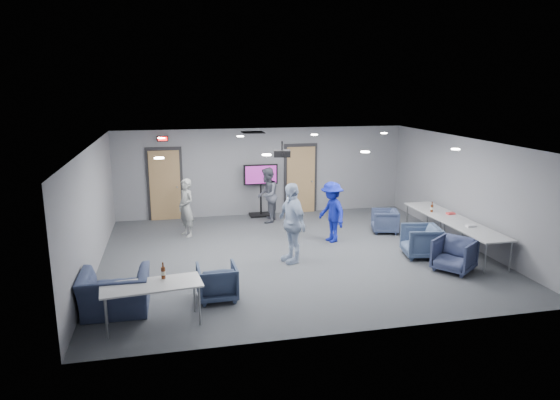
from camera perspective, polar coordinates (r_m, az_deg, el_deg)
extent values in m
plane|color=#383B40|center=(12.11, 1.59, -6.20)|extent=(9.00, 9.00, 0.00)
plane|color=silver|center=(11.51, 1.67, 6.59)|extent=(9.00, 9.00, 0.00)
cube|color=slate|center=(15.57, -1.95, 3.26)|extent=(9.00, 0.02, 2.70)
cube|color=slate|center=(8.07, 8.57, -6.22)|extent=(9.00, 0.02, 2.70)
cube|color=slate|center=(11.53, -20.62, -1.05)|extent=(0.02, 8.00, 2.70)
cube|color=slate|center=(13.53, 20.45, 0.95)|extent=(0.02, 8.00, 2.70)
cube|color=black|center=(15.34, -13.01, 1.76)|extent=(1.06, 0.06, 2.24)
cube|color=#9D774C|center=(15.31, -13.00, 1.62)|extent=(0.90, 0.05, 2.10)
cylinder|color=gray|center=(15.27, -11.68, 1.47)|extent=(0.04, 0.10, 0.04)
cube|color=black|center=(15.85, 2.35, 2.44)|extent=(1.06, 0.06, 2.24)
cube|color=#9D774C|center=(15.82, 2.39, 2.31)|extent=(0.90, 0.05, 2.10)
cylinder|color=gray|center=(15.87, 3.66, 2.15)|extent=(0.04, 0.10, 0.04)
cube|color=black|center=(15.11, -13.27, 6.84)|extent=(0.32, 0.06, 0.16)
cube|color=#FF0C0C|center=(15.07, -13.27, 6.82)|extent=(0.26, 0.02, 0.11)
cube|color=black|center=(14.14, -3.10, 7.72)|extent=(0.60, 0.60, 0.03)
cylinder|color=white|center=(9.39, -13.65, 4.68)|extent=(0.18, 0.18, 0.02)
cylinder|color=white|center=(12.96, -13.41, 6.90)|extent=(0.18, 0.18, 0.02)
cylinder|color=white|center=(9.55, -1.54, 5.18)|extent=(0.18, 0.18, 0.02)
cylinder|color=white|center=(13.08, -4.56, 7.27)|extent=(0.18, 0.18, 0.02)
cylinder|color=white|center=(10.12, 9.70, 5.44)|extent=(0.18, 0.18, 0.02)
cylinder|color=white|center=(13.50, 3.95, 7.45)|extent=(0.18, 0.18, 0.02)
cylinder|color=white|center=(11.03, 19.43, 5.50)|extent=(0.18, 0.18, 0.02)
cylinder|color=white|center=(14.19, 11.79, 7.48)|extent=(0.18, 0.18, 0.02)
imported|color=#969996|center=(13.58, -10.67, -0.86)|extent=(0.61, 0.68, 1.57)
imported|color=#565A67|center=(14.70, -1.47, 0.56)|extent=(0.86, 0.96, 1.63)
imported|color=#ABBDDB|center=(11.36, 1.34, -2.62)|extent=(0.72, 1.17, 1.85)
imported|color=navy|center=(12.93, 5.93, -1.37)|extent=(0.83, 1.14, 1.58)
imported|color=#36415E|center=(14.08, 11.88, -2.36)|extent=(0.86, 0.85, 0.64)
imported|color=#3D4E6B|center=(12.30, 15.81, -4.56)|extent=(0.96, 0.95, 0.75)
imported|color=#353D5C|center=(11.60, 19.29, -5.93)|extent=(1.12, 1.11, 0.73)
imported|color=#34405B|center=(9.66, -7.20, -9.27)|extent=(0.75, 0.77, 0.68)
imported|color=#343D5A|center=(9.47, -18.33, -10.03)|extent=(1.20, 1.06, 0.77)
cube|color=#A5A8AA|center=(13.91, 17.20, -1.18)|extent=(0.80, 1.92, 0.03)
cylinder|color=gray|center=(14.60, 14.32, -1.82)|extent=(0.04, 0.04, 0.70)
cylinder|color=gray|center=(13.11, 17.75, -3.73)|extent=(0.04, 0.04, 0.70)
cylinder|color=gray|center=(14.89, 16.53, -1.67)|extent=(0.04, 0.04, 0.70)
cylinder|color=gray|center=(13.44, 20.13, -3.50)|extent=(0.04, 0.04, 0.70)
cube|color=#A5A8AA|center=(12.35, 21.50, -3.27)|extent=(0.77, 1.86, 0.03)
cylinder|color=gray|center=(12.98, 18.17, -3.93)|extent=(0.04, 0.04, 0.70)
cylinder|color=gray|center=(11.63, 22.40, -6.23)|extent=(0.04, 0.04, 0.70)
cylinder|color=gray|center=(13.29, 20.46, -3.70)|extent=(0.04, 0.04, 0.70)
cylinder|color=gray|center=(11.98, 24.83, -5.91)|extent=(0.04, 0.04, 0.70)
cube|color=#A5A8AA|center=(8.74, -14.48, -9.40)|extent=(1.73, 0.88, 0.03)
cylinder|color=gray|center=(9.20, -9.77, -10.47)|extent=(0.04, 0.04, 0.70)
cylinder|color=gray|center=(9.11, -19.27, -11.27)|extent=(0.04, 0.04, 0.70)
cylinder|color=gray|center=(8.72, -9.18, -11.82)|extent=(0.04, 0.04, 0.70)
cylinder|color=gray|center=(8.63, -19.26, -12.68)|extent=(0.04, 0.04, 0.70)
cylinder|color=#53230E|center=(8.89, -13.20, -8.12)|extent=(0.07, 0.07, 0.20)
cylinder|color=#53230E|center=(8.84, -13.25, -7.23)|extent=(0.03, 0.03, 0.09)
cylinder|color=beige|center=(8.89, -13.20, -8.12)|extent=(0.08, 0.08, 0.07)
cylinder|color=#53230E|center=(13.67, 16.96, -0.92)|extent=(0.07, 0.07, 0.19)
cylinder|color=#53230E|center=(13.64, 17.00, -0.35)|extent=(0.03, 0.03, 0.09)
cylinder|color=beige|center=(13.67, 16.96, -0.92)|extent=(0.07, 0.07, 0.06)
cube|color=red|center=(13.60, 18.92, -1.46)|extent=(0.21, 0.15, 0.05)
cube|color=silver|center=(12.58, 20.96, -2.75)|extent=(0.22, 0.15, 0.05)
cube|color=black|center=(15.59, -2.18, -1.69)|extent=(0.70, 0.50, 0.06)
cylinder|color=black|center=(15.45, -2.20, 0.55)|extent=(0.06, 0.06, 1.21)
cube|color=black|center=(15.32, -2.22, 2.93)|extent=(1.06, 0.07, 0.62)
cube|color=#7D1B76|center=(15.27, -2.19, 2.90)|extent=(0.96, 0.01, 0.54)
cylinder|color=black|center=(11.87, 0.23, 6.21)|extent=(0.04, 0.04, 0.22)
cube|color=black|center=(11.89, 0.23, 5.35)|extent=(0.44, 0.40, 0.16)
cylinder|color=black|center=(11.72, 0.42, 5.24)|extent=(0.08, 0.06, 0.08)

